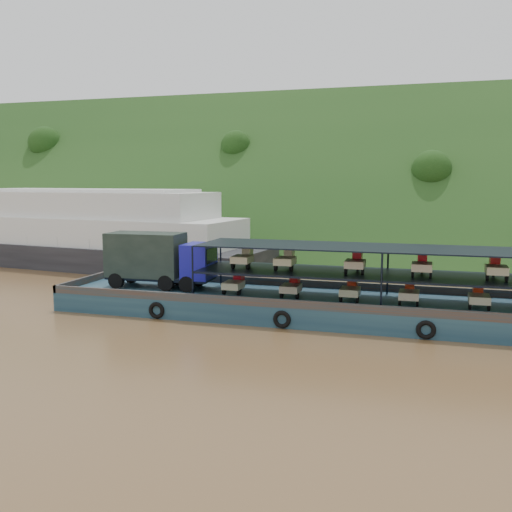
# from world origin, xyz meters

# --- Properties ---
(ground) EXTENTS (160.00, 160.00, 0.00)m
(ground) POSITION_xyz_m (0.00, 0.00, 0.00)
(ground) COLOR brown
(ground) RESTS_ON ground
(hillside) EXTENTS (140.00, 39.60, 39.60)m
(hillside) POSITION_xyz_m (0.00, 36.00, 0.00)
(hillside) COLOR #1A3C15
(hillside) RESTS_ON ground
(cargo_barge) EXTENTS (35.00, 7.18, 4.96)m
(cargo_barge) POSITION_xyz_m (2.43, -0.59, 1.25)
(cargo_barge) COLOR #122C41
(cargo_barge) RESTS_ON ground
(passenger_ferry) EXTENTS (38.85, 14.06, 7.69)m
(passenger_ferry) POSITION_xyz_m (-23.32, 14.53, 3.33)
(passenger_ferry) COLOR black
(passenger_ferry) RESTS_ON ground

